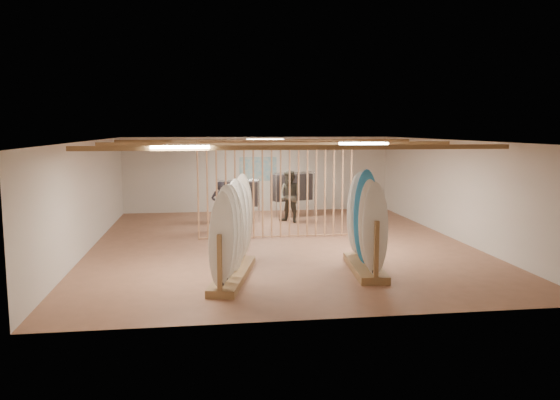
{
  "coord_description": "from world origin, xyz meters",
  "views": [
    {
      "loc": [
        -2.02,
        -14.47,
        3.13
      ],
      "look_at": [
        0.0,
        0.0,
        1.2
      ],
      "focal_mm": 35.0,
      "sensor_mm": 36.0,
      "label": 1
    }
  ],
  "objects": [
    {
      "name": "ceiling",
      "position": [
        0.0,
        0.0,
        2.8
      ],
      "size": [
        12.0,
        12.0,
        0.0
      ],
      "primitive_type": "plane",
      "rotation": [
        3.14,
        0.0,
        0.0
      ],
      "color": "#9C9B94",
      "rests_on": "ground"
    },
    {
      "name": "rack_right",
      "position": [
        1.45,
        -3.13,
        0.74
      ],
      "size": [
        0.82,
        2.33,
        2.18
      ],
      "rotation": [
        0.0,
        0.0,
        -0.1
      ],
      "color": "olive",
      "rests_on": "floor"
    },
    {
      "name": "light_panels",
      "position": [
        0.0,
        0.0,
        2.74
      ],
      "size": [
        1.2,
        0.35,
        0.06
      ],
      "primitive_type": "cube",
      "color": "white",
      "rests_on": "ground"
    },
    {
      "name": "poster",
      "position": [
        0.0,
        5.98,
        1.6
      ],
      "size": [
        1.4,
        0.03,
        0.9
      ],
      "primitive_type": "cube",
      "color": "teal",
      "rests_on": "ground"
    },
    {
      "name": "ceiling_slats",
      "position": [
        0.0,
        0.0,
        2.72
      ],
      "size": [
        9.5,
        6.12,
        0.1
      ],
      "primitive_type": "cube",
      "color": "olive",
      "rests_on": "ground"
    },
    {
      "name": "rack_left",
      "position": [
        -1.46,
        -3.31,
        0.69
      ],
      "size": [
        1.19,
        2.91,
        2.0
      ],
      "rotation": [
        0.0,
        0.0,
        -0.23
      ],
      "color": "olive",
      "rests_on": "floor"
    },
    {
      "name": "wall_front",
      "position": [
        0.0,
        -6.0,
        1.4
      ],
      "size": [
        12.0,
        0.0,
        12.0
      ],
      "primitive_type": "plane",
      "rotation": [
        -1.57,
        0.0,
        0.0
      ],
      "color": "beige",
      "rests_on": "ground"
    },
    {
      "name": "clothing_rack_a",
      "position": [
        -0.9,
        3.57,
        0.95
      ],
      "size": [
        1.36,
        0.37,
        1.46
      ],
      "rotation": [
        0.0,
        0.0,
        -0.02
      ],
      "color": "silver",
      "rests_on": "floor"
    },
    {
      "name": "bamboo_partition",
      "position": [
        0.0,
        0.8,
        1.4
      ],
      "size": [
        4.45,
        0.05,
        2.78
      ],
      "color": "tan",
      "rests_on": "ground"
    },
    {
      "name": "floor",
      "position": [
        0.0,
        0.0,
        0.0
      ],
      "size": [
        12.0,
        12.0,
        0.0
      ],
      "primitive_type": "plane",
      "color": "#9B674B",
      "rests_on": "ground"
    },
    {
      "name": "wall_right",
      "position": [
        5.0,
        0.0,
        1.4
      ],
      "size": [
        0.0,
        12.0,
        12.0
      ],
      "primitive_type": "plane",
      "rotation": [
        1.57,
        0.0,
        -1.57
      ],
      "color": "beige",
      "rests_on": "ground"
    },
    {
      "name": "shopper_a",
      "position": [
        -1.54,
        2.24,
        0.86
      ],
      "size": [
        0.68,
        0.5,
        1.72
      ],
      "primitive_type": "imported",
      "rotation": [
        0.0,
        0.0,
        3.01
      ],
      "color": "#25242B",
      "rests_on": "floor"
    },
    {
      "name": "shopper_b",
      "position": [
        0.8,
        3.3,
        0.99
      ],
      "size": [
        1.2,
        1.19,
        1.97
      ],
      "primitive_type": "imported",
      "rotation": [
        0.0,
        0.0,
        -0.75
      ],
      "color": "#3C392E",
      "rests_on": "floor"
    },
    {
      "name": "wall_back",
      "position": [
        0.0,
        6.0,
        1.4
      ],
      "size": [
        12.0,
        0.0,
        12.0
      ],
      "primitive_type": "plane",
      "rotation": [
        1.57,
        0.0,
        0.0
      ],
      "color": "beige",
      "rests_on": "ground"
    },
    {
      "name": "clothing_rack_b",
      "position": [
        1.06,
        4.36,
        1.06
      ],
      "size": [
        1.46,
        0.84,
        1.64
      ],
      "rotation": [
        0.0,
        0.0,
        0.34
      ],
      "color": "silver",
      "rests_on": "floor"
    },
    {
      "name": "wall_left",
      "position": [
        -5.0,
        0.0,
        1.4
      ],
      "size": [
        0.0,
        12.0,
        12.0
      ],
      "primitive_type": "plane",
      "rotation": [
        1.57,
        0.0,
        1.57
      ],
      "color": "beige",
      "rests_on": "ground"
    }
  ]
}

